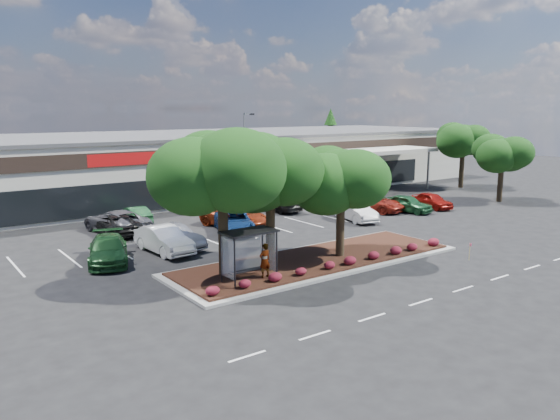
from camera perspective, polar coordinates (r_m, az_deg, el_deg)
ground at (r=30.77m, az=11.61°, el=-6.43°), size 160.00×160.00×0.00m
retail_store at (r=58.20m, az=-13.72°, el=4.62°), size 80.40×25.20×6.25m
landscape_island at (r=32.16m, az=3.90°, el=-5.26°), size 18.00×6.00×0.26m
lane_markings at (r=38.20m, az=-0.15°, el=-2.87°), size 33.12×20.06×0.01m
shrub_row at (r=30.54m, az=6.45°, el=-5.41°), size 17.00×0.80×0.50m
bus_shelter at (r=27.62m, az=-3.42°, el=-3.22°), size 2.75×1.55×2.59m
island_tree_west at (r=28.29m, az=-6.02°, el=1.00°), size 7.20×7.20×7.89m
island_tree_mid at (r=30.77m, az=-1.02°, el=1.29°), size 6.60×6.60×7.32m
island_tree_east at (r=32.16m, az=6.37°, el=0.89°), size 5.80×5.80×6.50m
tree_east_near at (r=56.65m, az=22.13°, el=4.09°), size 5.60×5.60×6.51m
tree_east_far at (r=65.16m, az=18.53°, el=5.56°), size 6.40×6.40×7.62m
conifer_north_east at (r=84.86m, az=5.28°, el=7.56°), size 3.96×3.96×9.00m
person_waiting at (r=28.26m, az=-1.60°, el=-5.28°), size 0.68×0.46×1.81m
light_pole at (r=56.71m, az=-3.63°, el=5.34°), size 1.43×0.50×8.52m
survey_stake at (r=34.24m, az=19.22°, el=-3.90°), size 0.07×0.14×1.05m
car_0 at (r=33.41m, az=-17.53°, el=-3.98°), size 3.80×5.73×1.54m
car_1 at (r=35.64m, az=-11.10°, el=-2.77°), size 2.88×4.99×1.55m
car_2 at (r=34.80m, az=-12.03°, el=-3.05°), size 2.10×5.12×1.65m
car_3 at (r=39.70m, az=-4.84°, el=-1.25°), size 4.65×6.14×1.55m
car_4 at (r=41.76m, az=-4.70°, el=-0.68°), size 4.50×6.02×1.52m
car_5 at (r=44.15m, az=7.83°, el=-0.09°), size 2.71×5.07×1.59m
car_6 at (r=48.45m, az=9.78°, el=0.77°), size 3.81×5.97×1.53m
car_7 at (r=48.62m, az=13.16°, el=0.66°), size 2.60×4.67×1.50m
car_8 at (r=51.03m, az=15.59°, el=0.96°), size 2.16×4.33×1.42m
car_9 at (r=41.36m, az=-16.72°, el=-1.13°), size 3.84×6.31×1.64m
car_10 at (r=40.64m, az=-16.71°, el=-1.42°), size 2.98×5.63×1.51m
car_11 at (r=44.09m, az=-14.94°, el=-0.51°), size 1.53×4.19×1.37m
car_12 at (r=46.57m, az=-5.83°, el=0.54°), size 2.13×5.09×1.64m
car_13 at (r=47.93m, az=-0.12°, el=0.80°), size 2.21×5.24×1.51m
car_14 at (r=52.25m, az=1.49°, el=1.58°), size 1.89×4.48×1.44m
car_15 at (r=52.30m, az=0.49°, el=1.70°), size 2.74×5.82×1.64m
car_16 at (r=58.22m, az=7.34°, el=2.48°), size 3.18×4.95×1.57m
car_17 at (r=57.08m, az=8.31°, el=2.26°), size 2.82×5.52×1.49m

